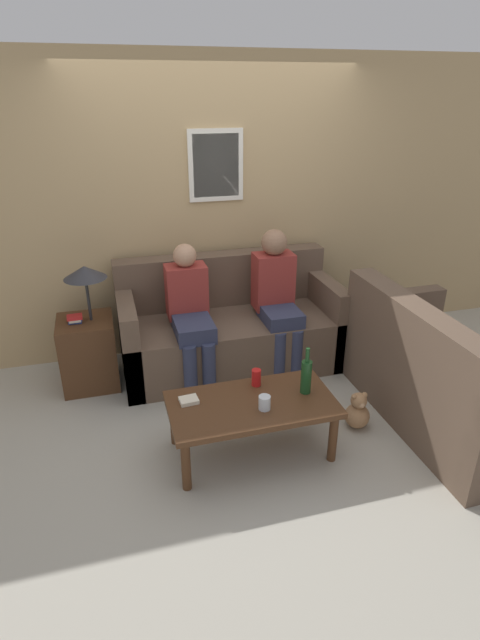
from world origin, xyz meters
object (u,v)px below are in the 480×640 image
object	(u,v)px
person_left	(190,310)
teddy_bear	(357,412)
person_right	(277,295)
couch_main	(230,329)
drinking_glass	(265,403)
wine_bottle	(306,376)
couch_side	(442,381)
coffee_table	(252,409)

from	to	relation	value
person_left	teddy_bear	bearing A→B (deg)	-44.90
teddy_bear	person_right	bearing A→B (deg)	104.95
couch_main	drinking_glass	xyz separation A→B (m)	(-0.12, -1.35, 0.12)
wine_bottle	drinking_glass	size ratio (longest dim) A/B	3.59
couch_side	wine_bottle	xyz separation A→B (m)	(-1.08, 0.04, 0.20)
wine_bottle	person_right	size ratio (longest dim) A/B	0.28
couch_side	person_left	size ratio (longest dim) A/B	1.45
couch_main	person_left	xyz separation A→B (m)	(-0.38, -0.17, 0.30)
couch_main	coffee_table	distance (m)	1.27
drinking_glass	person_left	xyz separation A→B (m)	(-0.26, 1.19, 0.18)
couch_side	drinking_glass	size ratio (longest dim) A/B	17.74
couch_main	person_right	world-z (taller)	person_right
coffee_table	drinking_glass	distance (m)	0.15
wine_bottle	drinking_glass	bearing A→B (deg)	-161.22
couch_side	person_right	size ratio (longest dim) A/B	1.37
person_left	coffee_table	bearing A→B (deg)	-79.41
couch_main	couch_side	distance (m)	1.82
coffee_table	person_left	size ratio (longest dim) A/B	0.96
teddy_bear	wine_bottle	bearing A→B (deg)	-175.17
drinking_glass	teddy_bear	distance (m)	0.86
wine_bottle	drinking_glass	distance (m)	0.36
couch_main	wine_bottle	world-z (taller)	couch_main
couch_main	teddy_bear	bearing A→B (deg)	-61.12
wine_bottle	couch_side	bearing A→B (deg)	-1.88
couch_side	coffee_table	distance (m)	1.47
wine_bottle	person_left	bearing A→B (deg)	118.81
couch_main	coffee_table	bearing A→B (deg)	-97.86
coffee_table	teddy_bear	distance (m)	0.87
couch_side	person_right	bearing A→B (deg)	39.06
wine_bottle	drinking_glass	world-z (taller)	wine_bottle
couch_main	wine_bottle	size ratio (longest dim) A/B	5.65
drinking_glass	person_right	xyz separation A→B (m)	(0.50, 1.20, 0.23)
coffee_table	drinking_glass	bearing A→B (deg)	-60.39
drinking_glass	wine_bottle	bearing A→B (deg)	18.78
couch_side	wine_bottle	world-z (taller)	couch_side
teddy_bear	coffee_table	bearing A→B (deg)	-176.27
teddy_bear	person_left	bearing A→B (deg)	135.10
couch_main	person_right	distance (m)	0.54
couch_main	wine_bottle	bearing A→B (deg)	-80.23
couch_side	person_right	xyz separation A→B (m)	(-0.91, 1.12, 0.35)
coffee_table	drinking_glass	xyz separation A→B (m)	(0.05, -0.10, 0.10)
couch_main	coffee_table	world-z (taller)	couch_main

